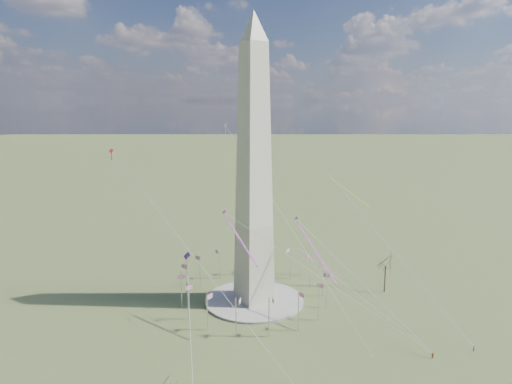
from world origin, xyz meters
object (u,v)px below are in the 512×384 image
tree_near (386,264)px  washington_monument (254,171)px  kite_delta_black (330,176)px  person_east (474,349)px

tree_near → washington_monument: bearing=156.5°
kite_delta_black → washington_monument: bearing=-33.6°
tree_near → kite_delta_black: size_ratio=0.90×
kite_delta_black → tree_near: bearing=58.5°
person_east → kite_delta_black: bearing=-96.0°
tree_near → person_east: bearing=-104.0°
washington_monument → person_east: (35.51, -63.51, -47.12)m
washington_monument → person_east: size_ratio=60.39×
washington_monument → person_east: 86.69m
washington_monument → kite_delta_black: size_ratio=5.71×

